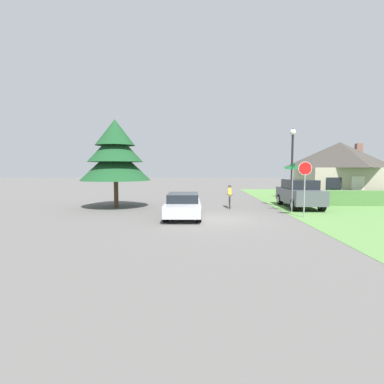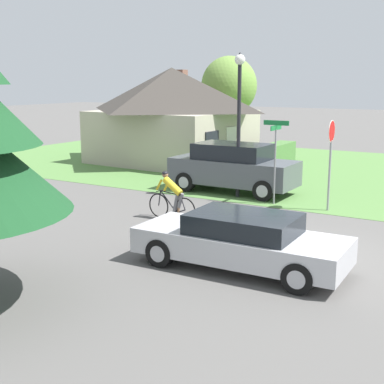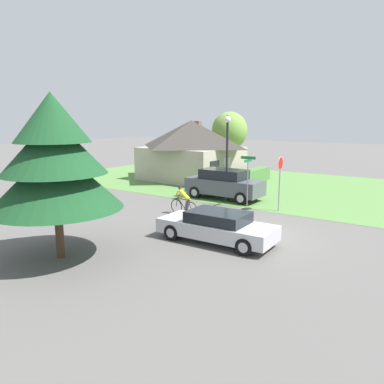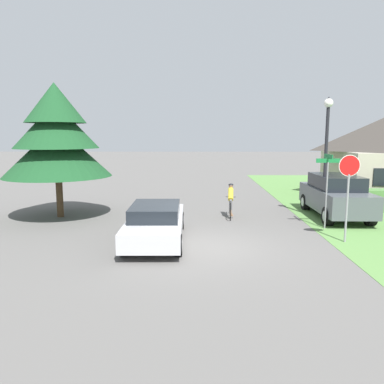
# 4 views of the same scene
# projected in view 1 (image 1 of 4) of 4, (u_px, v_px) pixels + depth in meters

# --- Properties ---
(ground_plane) EXTENTS (140.00, 140.00, 0.00)m
(ground_plane) POSITION_uv_depth(u_px,v_px,m) (215.00, 219.00, 15.30)
(ground_plane) COLOR #5B5956
(cottage_house) EXTENTS (7.14, 7.95, 4.83)m
(cottage_house) POSITION_uv_depth(u_px,v_px,m) (339.00, 169.00, 25.73)
(cottage_house) COLOR #B2A893
(cottage_house) RESTS_ON ground
(hedge_row) EXTENTS (8.66, 0.90, 1.04)m
(hedge_row) POSITION_uv_depth(u_px,v_px,m) (361.00, 198.00, 20.91)
(hedge_row) COLOR #4C7A3D
(hedge_row) RESTS_ON ground
(sedan_left_lane) EXTENTS (1.96, 4.82, 1.27)m
(sedan_left_lane) POSITION_uv_depth(u_px,v_px,m) (183.00, 205.00, 16.04)
(sedan_left_lane) COLOR #BCBCC1
(sedan_left_lane) RESTS_ON ground
(cyclist) EXTENTS (0.44, 1.78, 1.49)m
(cyclist) POSITION_uv_depth(u_px,v_px,m) (230.00, 197.00, 19.66)
(cyclist) COLOR black
(cyclist) RESTS_ON ground
(parked_suv_right) EXTENTS (2.01, 4.78, 1.86)m
(parked_suv_right) POSITION_uv_depth(u_px,v_px,m) (299.00, 193.00, 19.76)
(parked_suv_right) COLOR #4C5156
(parked_suv_right) RESTS_ON ground
(stop_sign) EXTENTS (0.71, 0.07, 2.95)m
(stop_sign) POSITION_uv_depth(u_px,v_px,m) (305.00, 178.00, 15.71)
(stop_sign) COLOR gray
(stop_sign) RESTS_ON ground
(street_lamp) EXTENTS (0.37, 0.37, 5.15)m
(street_lamp) POSITION_uv_depth(u_px,v_px,m) (292.00, 156.00, 19.04)
(street_lamp) COLOR black
(street_lamp) RESTS_ON ground
(street_name_sign) EXTENTS (0.90, 0.90, 2.87)m
(street_name_sign) POSITION_uv_depth(u_px,v_px,m) (293.00, 179.00, 17.57)
(street_name_sign) COLOR gray
(street_name_sign) RESTS_ON ground
(conifer_tall_near) EXTENTS (4.59, 4.59, 5.79)m
(conifer_tall_near) POSITION_uv_depth(u_px,v_px,m) (115.00, 154.00, 19.65)
(conifer_tall_near) COLOR #4C3823
(conifer_tall_near) RESTS_ON ground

